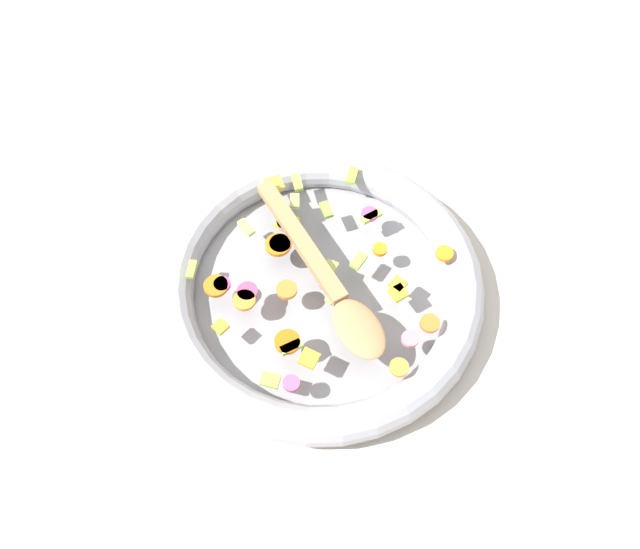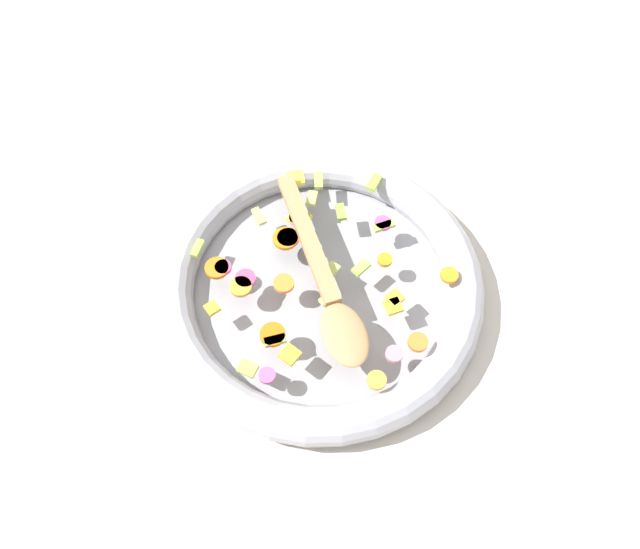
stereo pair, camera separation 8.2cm
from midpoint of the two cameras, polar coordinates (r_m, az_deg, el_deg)
The scene contains 4 objects.
ground_plane at distance 0.87m, azimuth 2.71°, elevation -1.90°, with size 4.00×4.00×0.00m, color beige.
skillet at distance 0.85m, azimuth 2.77°, elevation -1.19°, with size 0.44×0.44×0.05m.
chopped_vegetables at distance 0.82m, azimuth 1.64°, elevation 0.08°, with size 0.33×0.35×0.01m.
wooden_spoon at distance 0.80m, azimuth 3.52°, elevation -1.28°, with size 0.06×0.30×0.01m.
Camera 2 is at (-0.13, -0.39, 0.76)m, focal length 35.00 mm.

